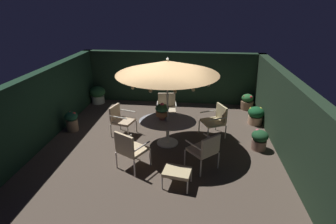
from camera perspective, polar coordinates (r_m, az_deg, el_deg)
name	(u,v)px	position (r m, az deg, el deg)	size (l,w,h in m)	color
ground_plane	(161,140)	(7.82, -1.59, -6.20)	(7.11, 6.97, 0.02)	#504338
hedge_backdrop_rear	(172,77)	(10.51, 0.83, 7.63)	(7.11, 0.30, 2.03)	#1A2F1F
hedge_backdrop_left	(47,104)	(8.51, -25.04, 1.65)	(0.30, 6.97, 2.03)	#163020
hedge_backdrop_right	(285,114)	(7.70, 24.30, -0.36)	(0.30, 6.97, 2.03)	#1D2E1E
patio_dining_table	(168,125)	(7.37, -0.11, -2.89)	(1.63, 1.25, 0.73)	silver
patio_umbrella	(167,67)	(6.81, -0.12, 9.77)	(2.72, 2.72, 2.50)	silver
centerpiece_planter	(162,110)	(7.27, -1.29, 0.43)	(0.39, 0.39, 0.50)	#AF674B
patio_chair_north	(120,118)	(8.02, -10.43, -1.36)	(0.74, 0.71, 0.93)	silver
patio_chair_northeast	(130,148)	(6.32, -8.42, -7.81)	(0.84, 0.84, 1.03)	silver
patio_chair_east	(205,149)	(6.34, 8.13, -8.01)	(0.86, 0.86, 0.96)	beige
patio_chair_southeast	(216,119)	(7.97, 10.49, -1.47)	(0.82, 0.83, 0.96)	silver
patio_chair_south	(167,106)	(8.79, -0.32, 1.34)	(0.72, 0.67, 0.96)	silver
ottoman_footrest	(177,172)	(5.86, 2.01, -13.11)	(0.66, 0.55, 0.40)	silver
potted_plant_right_far	(98,94)	(10.87, -15.23, 3.81)	(0.62, 0.62, 0.69)	beige
potted_plant_left_far	(259,139)	(7.65, 19.47, -5.68)	(0.45, 0.45, 0.57)	#876051
potted_plant_back_left	(247,102)	(10.37, 17.00, 2.19)	(0.48, 0.48, 0.60)	#88674B
potted_plant_front_corner	(72,121)	(8.75, -20.41, -1.79)	(0.41, 0.41, 0.63)	#83694F
potted_plant_back_right	(256,115)	(9.16, 18.71, -0.63)	(0.52, 0.52, 0.60)	tan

